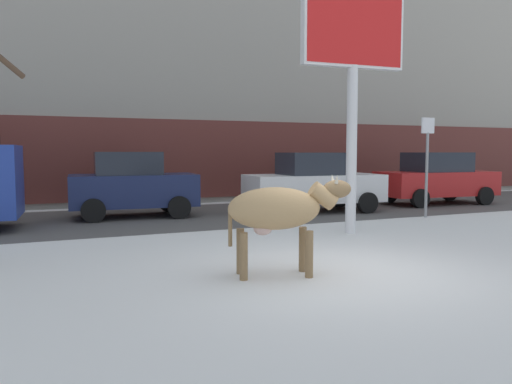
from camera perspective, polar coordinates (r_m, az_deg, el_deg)
The scene contains 10 objects.
ground_plane at distance 8.04m, azimuth 10.09°, elevation -8.87°, with size 120.00×120.00×0.00m, color white.
road_strip at distance 14.72m, azimuth -6.18°, elevation -2.66°, with size 60.00×5.60×0.01m, color #514F4C.
building_facade at distance 21.33m, azimuth -11.74°, elevation 17.05°, with size 44.00×6.10×13.00m.
cow_tan at distance 7.46m, azimuth 2.65°, elevation -2.10°, with size 1.93×0.94×1.54m.
billboard at distance 11.80m, azimuth 11.10°, elevation 16.53°, with size 2.53×0.33×5.56m.
car_navy_hatchback at distance 14.63m, azimuth -13.97°, elevation 0.82°, with size 3.61×2.11×1.86m.
car_white_sedan at distance 15.51m, azimuth 6.66°, elevation 1.06°, with size 4.31×2.21×1.84m.
car_red_sedan at distance 18.87m, azimuth 19.94°, elevation 1.45°, with size 4.31×2.21×1.84m.
pedestrian_near_billboard at distance 19.10m, azimuth 3.77°, elevation 1.67°, with size 0.36×0.24×1.73m.
street_sign at distance 14.88m, azimuth 18.99°, elevation 3.63°, with size 0.44×0.08×2.82m.
Camera 1 is at (-4.35, -6.50, 1.87)m, focal length 34.94 mm.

